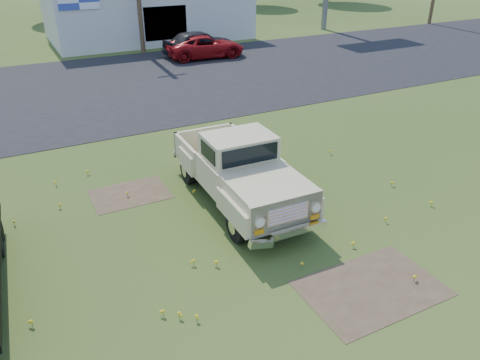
% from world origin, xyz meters
% --- Properties ---
extents(ground, '(140.00, 140.00, 0.00)m').
position_xyz_m(ground, '(0.00, 0.00, 0.00)').
color(ground, '#344F19').
rests_on(ground, ground).
extents(asphalt_lot, '(90.00, 14.00, 0.02)m').
position_xyz_m(asphalt_lot, '(0.00, 15.00, 0.00)').
color(asphalt_lot, black).
rests_on(asphalt_lot, ground).
extents(dirt_patch_a, '(3.00, 2.00, 0.01)m').
position_xyz_m(dirt_patch_a, '(1.50, -3.00, 0.00)').
color(dirt_patch_a, '#4A3B27').
rests_on(dirt_patch_a, ground).
extents(dirt_patch_b, '(2.20, 1.60, 0.01)m').
position_xyz_m(dirt_patch_b, '(-2.00, 3.50, 0.00)').
color(dirt_patch_b, '#4A3B27').
rests_on(dirt_patch_b, ground).
extents(commercial_building, '(14.20, 8.20, 4.15)m').
position_xyz_m(commercial_building, '(6.00, 26.99, 2.10)').
color(commercial_building, silver).
rests_on(commercial_building, ground).
extents(vintage_pickup_truck, '(2.33, 5.70, 2.05)m').
position_xyz_m(vintage_pickup_truck, '(0.67, 1.66, 1.03)').
color(vintage_pickup_truck, '#C3B683').
rests_on(vintage_pickup_truck, ground).
extents(red_pickup, '(5.04, 2.57, 1.36)m').
position_xyz_m(red_pickup, '(7.09, 18.83, 0.68)').
color(red_pickup, maroon).
rests_on(red_pickup, ground).
extents(dark_sedan, '(4.88, 2.59, 1.58)m').
position_xyz_m(dark_sedan, '(6.97, 19.62, 0.79)').
color(dark_sedan, black).
rests_on(dark_sedan, ground).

